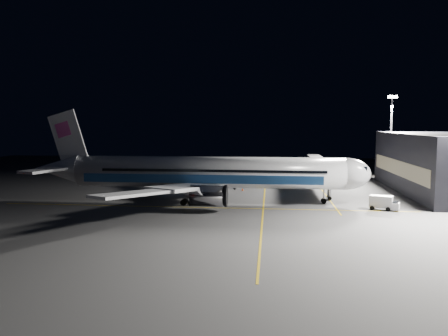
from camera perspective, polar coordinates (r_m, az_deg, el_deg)
ground at (r=79.31m, az=-2.04°, el=-4.35°), size 200.00×200.00×0.00m
guide_line_main at (r=78.55m, az=5.23°, el=-4.47°), size 0.25×80.00×0.01m
guide_line_cross at (r=73.48m, az=-2.70°, el=-5.18°), size 70.00×0.25×0.01m
guide_line_side at (r=89.07m, az=13.08°, el=-3.35°), size 0.25×40.00×0.01m
airliner at (r=78.70m, az=-2.83°, el=-0.63°), size 61.48×54.22×16.64m
terminal at (r=98.06m, az=26.92°, el=0.53°), size 18.12×40.00×12.00m
jet_bridge at (r=96.41m, az=12.56°, el=0.11°), size 3.60×34.40×6.30m
floodlight_mast_north at (r=113.02m, az=20.98°, el=4.66°), size 2.40×0.68×20.70m
service_truck at (r=75.71m, az=20.14°, el=-4.25°), size 4.90×3.37×2.34m
baggage_tug at (r=97.72m, az=0.91°, el=-1.97°), size 2.56×2.34×1.51m
safety_cone_a at (r=91.30m, az=2.44°, el=-2.78°), size 0.42×0.42×0.63m
safety_cone_b at (r=93.24m, az=-2.18°, el=-2.59°), size 0.43×0.43×0.65m
safety_cone_c at (r=92.26m, az=-3.36°, el=-2.73°), size 0.34×0.34×0.52m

